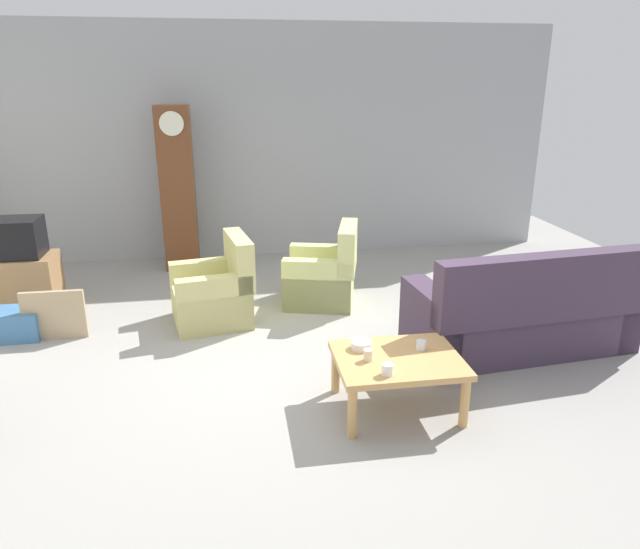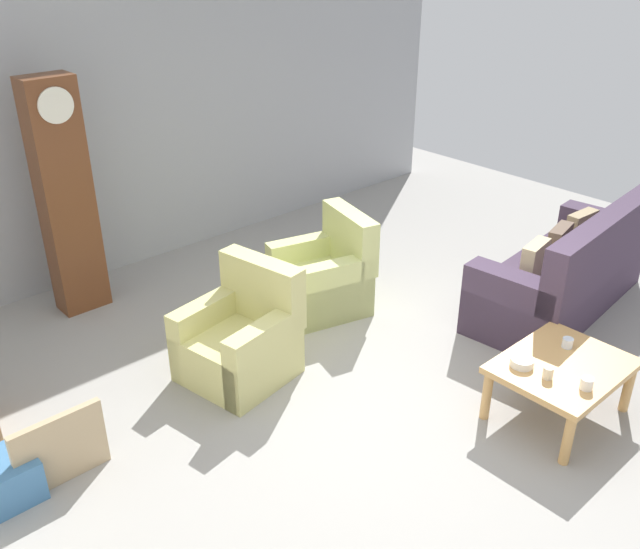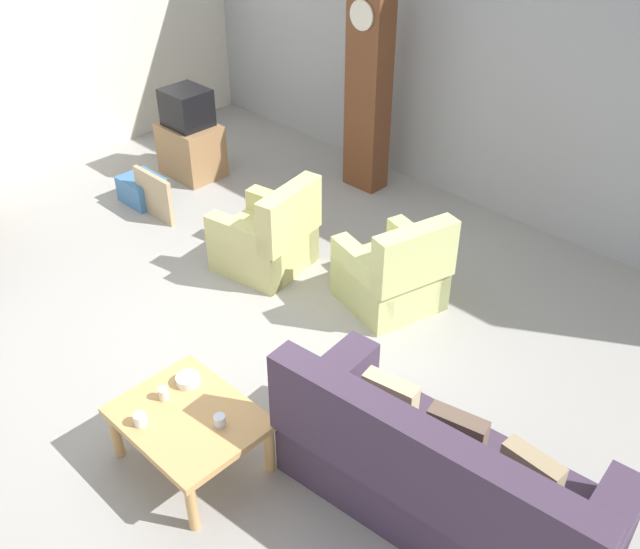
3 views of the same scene
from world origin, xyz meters
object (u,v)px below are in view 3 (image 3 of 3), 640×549
(grandfather_clock, at_px, (368,94))
(tv_stand_cabinet, at_px, (191,150))
(framed_picture_leaning, at_px, (154,196))
(bowl_white_stacked, at_px, (188,380))
(armchair_olive_far, at_px, (393,276))
(cup_blue_rimmed, at_px, (220,420))
(couch_floral, at_px, (441,479))
(armchair_olive_near, at_px, (267,240))
(tv_crt, at_px, (187,107))
(cup_cream_tall, at_px, (163,394))
(storage_box_blue, at_px, (142,190))
(cup_white_porcelain, at_px, (140,419))
(coffee_table_wood, at_px, (189,422))

(grandfather_clock, bearing_deg, tv_stand_cabinet, -143.16)
(framed_picture_leaning, distance_m, bowl_white_stacked, 3.18)
(armchair_olive_far, xyz_separation_m, cup_blue_rimmed, (0.40, -2.25, 0.18))
(couch_floral, xyz_separation_m, armchair_olive_near, (-2.87, 1.17, -0.05))
(grandfather_clock, distance_m, tv_crt, 2.05)
(tv_stand_cabinet, bearing_deg, tv_crt, 0.00)
(couch_floral, height_order, cup_blue_rimmed, couch_floral)
(armchair_olive_near, height_order, cup_cream_tall, armchair_olive_near)
(couch_floral, relative_size, bowl_white_stacked, 13.04)
(storage_box_blue, distance_m, cup_blue_rimmed, 4.01)
(tv_stand_cabinet, bearing_deg, armchair_olive_near, -18.59)
(tv_stand_cabinet, bearing_deg, bowl_white_stacked, -37.41)
(storage_box_blue, bearing_deg, tv_stand_cabinet, 99.97)
(framed_picture_leaning, bearing_deg, cup_white_porcelain, -35.90)
(coffee_table_wood, relative_size, tv_stand_cabinet, 1.41)
(couch_floral, height_order, cup_cream_tall, couch_floral)
(framed_picture_leaning, xyz_separation_m, cup_white_porcelain, (2.83, -2.05, 0.24))
(tv_crt, bearing_deg, storage_box_blue, -80.03)
(tv_stand_cabinet, distance_m, cup_cream_tall, 4.24)
(framed_picture_leaning, bearing_deg, storage_box_blue, 166.10)
(storage_box_blue, xyz_separation_m, cup_white_porcelain, (3.20, -2.14, 0.34))
(cup_blue_rimmed, xyz_separation_m, bowl_white_stacked, (-0.46, 0.09, -0.01))
(cup_blue_rimmed, bearing_deg, bowl_white_stacked, 168.70)
(grandfather_clock, height_order, bowl_white_stacked, grandfather_clock)
(cup_cream_tall, bearing_deg, cup_blue_rimmed, 13.97)
(tv_crt, relative_size, cup_cream_tall, 5.46)
(coffee_table_wood, distance_m, cup_blue_rimmed, 0.26)
(bowl_white_stacked, bearing_deg, framed_picture_leaning, 149.73)
(tv_stand_cabinet, xyz_separation_m, cup_blue_rimmed, (3.72, -2.58, 0.18))
(framed_picture_leaning, distance_m, cup_cream_tall, 3.29)
(cup_blue_rimmed, bearing_deg, cup_cream_tall, -166.03)
(cup_blue_rimmed, bearing_deg, tv_crt, 145.19)
(storage_box_blue, height_order, cup_cream_tall, cup_cream_tall)
(cup_white_porcelain, relative_size, bowl_white_stacked, 0.52)
(tv_stand_cabinet, relative_size, tv_crt, 1.42)
(couch_floral, xyz_separation_m, tv_crt, (-4.96, 1.87, 0.47))
(storage_box_blue, bearing_deg, cup_cream_tall, -31.30)
(armchair_olive_near, bearing_deg, armchair_olive_far, 16.68)
(grandfather_clock, xyz_separation_m, cup_blue_rimmed, (2.09, -3.80, -0.60))
(armchair_olive_near, bearing_deg, storage_box_blue, -177.18)
(grandfather_clock, relative_size, bowl_white_stacked, 12.93)
(bowl_white_stacked, bearing_deg, cup_blue_rimmed, -11.30)
(tv_stand_cabinet, relative_size, framed_picture_leaning, 1.13)
(coffee_table_wood, bearing_deg, grandfather_clock, 115.64)
(tv_stand_cabinet, height_order, tv_crt, tv_crt)
(grandfather_clock, bearing_deg, cup_white_porcelain, -67.60)
(armchair_olive_far, height_order, framed_picture_leaning, armchair_olive_far)
(couch_floral, distance_m, coffee_table_wood, 1.67)
(couch_floral, xyz_separation_m, cup_blue_rimmed, (-1.25, -0.71, 0.13))
(coffee_table_wood, bearing_deg, tv_crt, 142.58)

